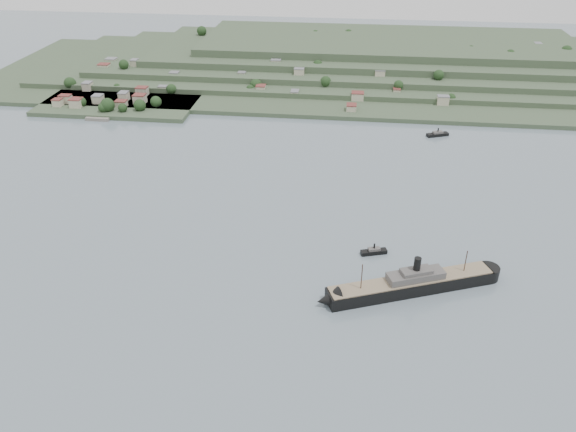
# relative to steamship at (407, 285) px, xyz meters

# --- Properties ---
(ground) EXTENTS (1400.00, 1400.00, 0.00)m
(ground) POSITION_rel_steamship_xyz_m (-62.14, 19.65, -4.62)
(ground) COLOR slate
(ground) RESTS_ON ground
(far_peninsula) EXTENTS (760.00, 309.00, 30.00)m
(far_peninsula) POSITION_rel_steamship_xyz_m (-34.23, 412.74, 7.26)
(far_peninsula) COLOR #35462F
(far_peninsula) RESTS_ON ground
(steamship) EXTENTS (99.32, 48.33, 25.00)m
(steamship) POSITION_rel_steamship_xyz_m (0.00, 0.00, 0.00)
(steamship) COLOR black
(steamship) RESTS_ON ground
(tugboat) EXTENTS (15.92, 8.56, 6.93)m
(tugboat) POSITION_rel_steamship_xyz_m (-16.63, 34.13, -2.93)
(tugboat) COLOR black
(tugboat) RESTS_ON ground
(ferry_west) EXTENTS (17.97, 9.30, 6.49)m
(ferry_west) POSITION_rel_steamship_xyz_m (-261.45, 244.65, -3.05)
(ferry_west) COLOR black
(ferry_west) RESTS_ON ground
(ferry_east) EXTENTS (19.85, 12.02, 7.21)m
(ferry_east) POSITION_rel_steamship_xyz_m (39.87, 222.89, -2.88)
(ferry_east) COLOR black
(ferry_east) RESTS_ON ground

